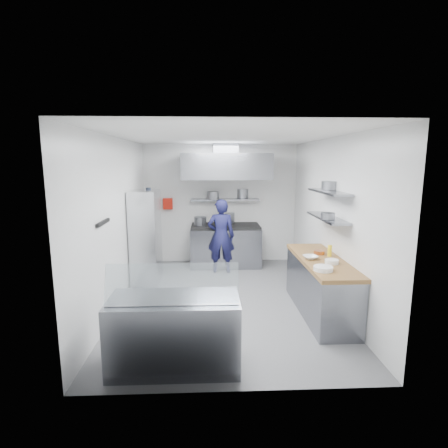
{
  "coord_description": "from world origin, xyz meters",
  "views": [
    {
      "loc": [
        -0.28,
        -5.82,
        2.39
      ],
      "look_at": [
        0.0,
        0.6,
        1.25
      ],
      "focal_mm": 28.0,
      "sensor_mm": 36.0,
      "label": 1
    }
  ],
  "objects_px": {
    "chef": "(221,236)",
    "display_case": "(175,333)",
    "gas_range": "(225,246)",
    "wire_rack": "(146,237)"
  },
  "relations": [
    {
      "from": "wire_rack",
      "to": "display_case",
      "type": "height_order",
      "value": "wire_rack"
    },
    {
      "from": "chef",
      "to": "wire_rack",
      "type": "distance_m",
      "value": 1.62
    },
    {
      "from": "chef",
      "to": "display_case",
      "type": "distance_m",
      "value": 3.67
    },
    {
      "from": "gas_range",
      "to": "chef",
      "type": "xyz_separation_m",
      "value": [
        -0.12,
        -0.51,
        0.36
      ]
    },
    {
      "from": "display_case",
      "to": "gas_range",
      "type": "bearing_deg",
      "value": 79.08
    },
    {
      "from": "gas_range",
      "to": "chef",
      "type": "distance_m",
      "value": 0.63
    },
    {
      "from": "chef",
      "to": "display_case",
      "type": "bearing_deg",
      "value": 82.91
    },
    {
      "from": "gas_range",
      "to": "wire_rack",
      "type": "height_order",
      "value": "wire_rack"
    },
    {
      "from": "chef",
      "to": "display_case",
      "type": "height_order",
      "value": "chef"
    },
    {
      "from": "chef",
      "to": "wire_rack",
      "type": "xyz_separation_m",
      "value": [
        -1.51,
        -0.59,
        0.12
      ]
    }
  ]
}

